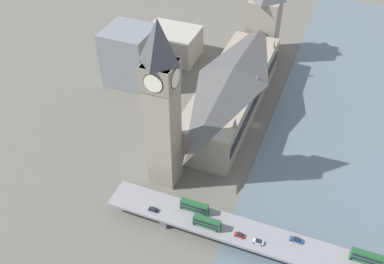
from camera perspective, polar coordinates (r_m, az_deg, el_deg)
name	(u,v)px	position (r m, az deg, el deg)	size (l,w,h in m)	color
ground_plane	(256,125)	(226.19, 8.56, 0.91)	(600.00, 600.00, 0.00)	#605E56
river_water	(332,143)	(224.00, 18.18, -1.41)	(65.80, 360.00, 0.30)	slate
parliament_hall	(232,89)	(227.21, 5.41, 5.70)	(27.21, 99.43, 27.17)	gray
clock_tower	(162,104)	(168.79, -4.04, 3.72)	(12.83, 12.83, 78.18)	gray
victoria_tower	(264,22)	(275.54, 9.53, 14.26)	(18.28, 18.28, 50.15)	gray
road_bridge	(309,254)	(170.63, 15.36, -15.44)	(163.60, 13.46, 6.07)	slate
double_decker_bus_lead	(194,206)	(173.85, 0.32, -9.88)	(11.92, 2.56, 4.61)	#235B33
double_decker_bus_mid	(367,257)	(171.58, 22.29, -15.21)	(11.44, 2.50, 5.00)	#235B33
double_decker_bus_rear	(207,222)	(169.03, 2.00, -11.94)	(11.21, 2.58, 4.58)	#235B33
car_northbound_mid	(240,235)	(168.73, 6.36, -13.48)	(3.82, 1.86, 1.32)	maroon
car_northbound_tail	(258,242)	(167.76, 8.82, -14.25)	(4.18, 1.91, 1.38)	silver
car_southbound_lead	(296,240)	(171.08, 13.75, -13.78)	(4.79, 1.90, 1.30)	navy
car_southbound_mid	(153,209)	(175.97, -5.16, -10.25)	(3.96, 1.77, 1.28)	black
city_block_west	(130,56)	(251.93, -8.23, 10.03)	(26.27, 25.96, 32.80)	slate
city_block_center	(172,44)	(276.56, -2.62, 11.69)	(32.30, 25.58, 18.80)	#A39E93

